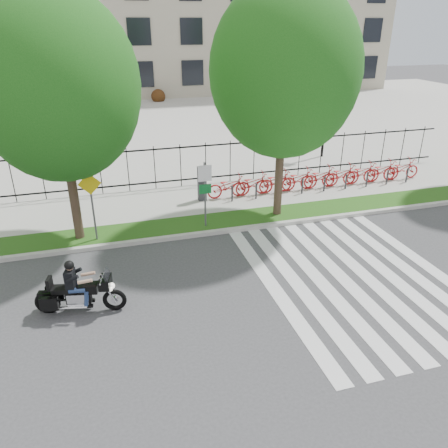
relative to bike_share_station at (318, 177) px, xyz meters
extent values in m
plane|color=#3B3B3E|center=(-7.27, -7.20, -0.66)|extent=(120.00, 120.00, 0.00)
cube|color=#B4B2AA|center=(-7.27, -3.10, -0.58)|extent=(60.00, 0.20, 0.15)
cube|color=#225615|center=(-7.27, -2.25, -0.58)|extent=(60.00, 1.50, 0.15)
cube|color=#ADABA1|center=(-7.27, 0.25, -0.58)|extent=(60.00, 3.50, 0.15)
cube|color=#ADABA1|center=(-7.27, 17.80, -0.61)|extent=(80.00, 34.00, 0.10)
cylinder|color=black|center=(2.73, 4.80, 1.34)|extent=(0.14, 0.14, 4.00)
cylinder|color=black|center=(2.73, 4.80, 3.24)|extent=(0.06, 0.70, 0.70)
sphere|color=white|center=(2.38, 4.80, 3.34)|extent=(0.36, 0.36, 0.36)
sphere|color=white|center=(3.08, 4.80, 3.34)|extent=(0.36, 0.36, 0.36)
cylinder|color=#3D2A21|center=(-10.63, -2.25, 1.32)|extent=(0.32, 0.32, 3.66)
ellipsoid|color=#155212|center=(-10.63, -2.25, 4.71)|extent=(5.22, 5.22, 6.00)
cylinder|color=#3D2A21|center=(-2.98, -2.25, 1.42)|extent=(0.32, 0.32, 3.86)
ellipsoid|color=#155212|center=(-2.98, -2.25, 4.96)|extent=(5.37, 5.37, 6.18)
cube|color=#2D2D33|center=(-5.54, 0.00, 0.24)|extent=(0.35, 0.25, 1.50)
imported|color=red|center=(-4.34, 0.00, 0.00)|extent=(1.93, 0.67, 1.02)
cylinder|color=#2D2D33|center=(-4.34, -0.50, -0.16)|extent=(0.08, 0.08, 0.70)
imported|color=red|center=(-3.24, 0.00, 0.00)|extent=(1.93, 0.67, 1.02)
cylinder|color=#2D2D33|center=(-3.24, -0.50, -0.16)|extent=(0.08, 0.08, 0.70)
imported|color=red|center=(-2.14, 0.00, 0.00)|extent=(1.93, 0.67, 1.02)
cylinder|color=#2D2D33|center=(-2.14, -0.50, -0.16)|extent=(0.08, 0.08, 0.70)
imported|color=red|center=(-1.04, 0.00, 0.00)|extent=(1.93, 0.67, 1.02)
cylinder|color=#2D2D33|center=(-1.04, -0.50, -0.16)|extent=(0.08, 0.08, 0.70)
imported|color=red|center=(0.06, 0.00, 0.00)|extent=(1.93, 0.67, 1.02)
cylinder|color=#2D2D33|center=(0.06, -0.50, -0.16)|extent=(0.08, 0.08, 0.70)
imported|color=red|center=(1.16, 0.00, 0.00)|extent=(1.93, 0.67, 1.02)
cylinder|color=#2D2D33|center=(1.16, -0.50, -0.16)|extent=(0.08, 0.08, 0.70)
imported|color=red|center=(2.26, 0.00, 0.00)|extent=(1.93, 0.67, 1.02)
cylinder|color=#2D2D33|center=(2.26, -0.50, -0.16)|extent=(0.08, 0.08, 0.70)
imported|color=red|center=(3.36, 0.00, 0.00)|extent=(1.93, 0.67, 1.02)
cylinder|color=#2D2D33|center=(3.36, -0.50, -0.16)|extent=(0.08, 0.08, 0.70)
imported|color=red|center=(4.46, 0.00, 0.00)|extent=(1.93, 0.67, 1.02)
cylinder|color=#2D2D33|center=(4.46, -0.50, -0.16)|extent=(0.08, 0.08, 0.70)
cylinder|color=#59595B|center=(-6.04, -2.60, 0.74)|extent=(0.07, 0.07, 2.50)
cube|color=white|center=(-6.04, -2.64, 1.59)|extent=(0.50, 0.03, 0.60)
cube|color=#0C6626|center=(-6.04, -2.64, 0.99)|extent=(0.45, 0.03, 0.35)
cylinder|color=#59595B|center=(-10.04, -2.60, 0.69)|extent=(0.07, 0.07, 2.40)
cube|color=yellow|center=(-10.04, -2.64, 1.59)|extent=(0.78, 0.03, 0.78)
torus|color=black|center=(-9.66, -6.87, -0.34)|extent=(0.66, 0.26, 0.65)
torus|color=black|center=(-11.41, -6.49, -0.34)|extent=(0.70, 0.28, 0.69)
cube|color=black|center=(-9.85, -6.83, 0.23)|extent=(0.39, 0.57, 0.28)
cube|color=#26262B|center=(-9.78, -6.84, 0.45)|extent=(0.24, 0.49, 0.29)
cube|color=silver|center=(-10.58, -6.67, -0.24)|extent=(0.62, 0.43, 0.38)
cube|color=black|center=(-10.31, -6.73, 0.07)|extent=(0.57, 0.42, 0.24)
cube|color=black|center=(-10.90, -6.60, 0.06)|extent=(0.72, 0.47, 0.13)
cube|color=black|center=(-11.27, -6.52, 0.26)|extent=(0.16, 0.33, 0.32)
cube|color=black|center=(-11.33, -6.79, -0.19)|extent=(0.49, 0.25, 0.38)
cube|color=black|center=(-11.21, -6.24, -0.19)|extent=(0.49, 0.25, 0.38)
cube|color=black|center=(-10.72, -6.64, 0.39)|extent=(0.30, 0.42, 0.49)
sphere|color=tan|center=(-10.69, -6.64, 0.75)|extent=(0.22, 0.22, 0.22)
sphere|color=black|center=(-10.69, -6.64, 0.79)|extent=(0.25, 0.25, 0.25)
camera|label=1|loc=(-9.56, -17.21, 6.57)|focal=35.00mm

